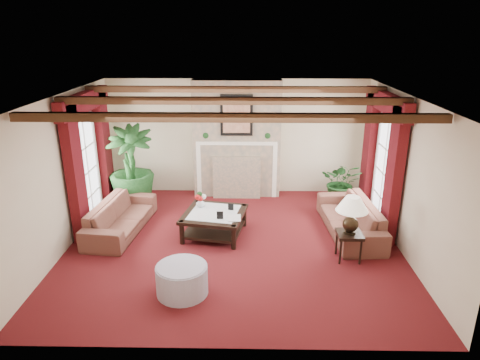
{
  "coord_description": "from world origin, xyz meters",
  "views": [
    {
      "loc": [
        0.25,
        -7.06,
        3.76
      ],
      "look_at": [
        0.11,
        0.4,
        1.11
      ],
      "focal_mm": 32.0,
      "sensor_mm": 36.0,
      "label": 1
    }
  ],
  "objects_px": {
    "sofa_left": "(120,212)",
    "sofa_right": "(351,213)",
    "potted_palm": "(132,183)",
    "coffee_table": "(214,224)",
    "ottoman": "(182,280)",
    "side_table": "(348,246)"
  },
  "relations": [
    {
      "from": "coffee_table",
      "to": "sofa_left",
      "type": "bearing_deg",
      "value": -173.51
    },
    {
      "from": "potted_palm",
      "to": "sofa_right",
      "type": "bearing_deg",
      "value": -16.18
    },
    {
      "from": "sofa_right",
      "to": "sofa_left",
      "type": "bearing_deg",
      "value": -93.5
    },
    {
      "from": "coffee_table",
      "to": "side_table",
      "type": "height_order",
      "value": "side_table"
    },
    {
      "from": "side_table",
      "to": "ottoman",
      "type": "height_order",
      "value": "side_table"
    },
    {
      "from": "sofa_right",
      "to": "side_table",
      "type": "bearing_deg",
      "value": -17.44
    },
    {
      "from": "sofa_right",
      "to": "coffee_table",
      "type": "relative_size",
      "value": 1.94
    },
    {
      "from": "sofa_right",
      "to": "ottoman",
      "type": "bearing_deg",
      "value": -58.37
    },
    {
      "from": "potted_palm",
      "to": "coffee_table",
      "type": "relative_size",
      "value": 1.73
    },
    {
      "from": "potted_palm",
      "to": "side_table",
      "type": "bearing_deg",
      "value": -28.68
    },
    {
      "from": "sofa_left",
      "to": "sofa_right",
      "type": "distance_m",
      "value": 4.46
    },
    {
      "from": "sofa_left",
      "to": "ottoman",
      "type": "distance_m",
      "value": 2.57
    },
    {
      "from": "sofa_right",
      "to": "potted_palm",
      "type": "height_order",
      "value": "potted_palm"
    },
    {
      "from": "potted_palm",
      "to": "ottoman",
      "type": "relative_size",
      "value": 2.49
    },
    {
      "from": "coffee_table",
      "to": "ottoman",
      "type": "bearing_deg",
      "value": -89.13
    },
    {
      "from": "potted_palm",
      "to": "coffee_table",
      "type": "bearing_deg",
      "value": -37.04
    },
    {
      "from": "sofa_left",
      "to": "potted_palm",
      "type": "height_order",
      "value": "potted_palm"
    },
    {
      "from": "sofa_left",
      "to": "sofa_right",
      "type": "height_order",
      "value": "sofa_right"
    },
    {
      "from": "side_table",
      "to": "ottoman",
      "type": "bearing_deg",
      "value": -158.69
    },
    {
      "from": "sofa_right",
      "to": "coffee_table",
      "type": "height_order",
      "value": "sofa_right"
    },
    {
      "from": "sofa_right",
      "to": "coffee_table",
      "type": "distance_m",
      "value": 2.63
    },
    {
      "from": "sofa_right",
      "to": "potted_palm",
      "type": "bearing_deg",
      "value": -109.76
    }
  ]
}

